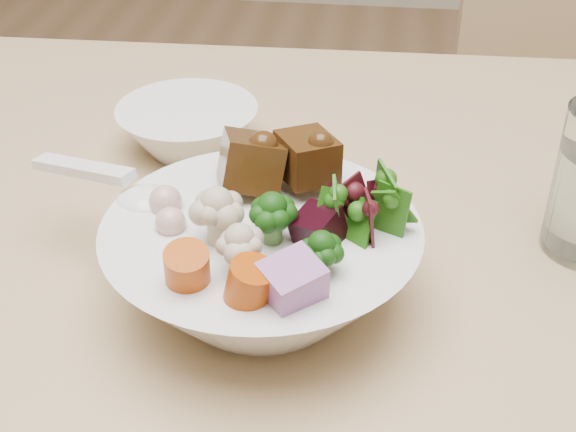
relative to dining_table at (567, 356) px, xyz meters
The scene contains 4 objects.
dining_table is the anchor object (origin of this frame).
food_bowl 0.30m from the dining_table, 168.26° to the right, with size 0.25×0.25×0.13m.
soup_spoon 0.41m from the dining_table, behind, with size 0.15×0.09×0.03m.
side_bowl 0.44m from the dining_table, 154.47° to the left, with size 0.15×0.15×0.05m, color white, non-canonical shape.
Camera 1 is at (0.07, -0.56, 1.23)m, focal length 50.00 mm.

